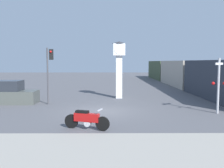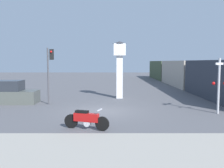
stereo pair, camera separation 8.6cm
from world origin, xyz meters
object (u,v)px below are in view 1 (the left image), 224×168
Objects in this scene: motorcycle at (86,119)px; railroad_crossing_signal at (219,83)px; parked_car at (9,94)px; freight_train at (180,73)px; traffic_light at (49,66)px; clock_tower at (119,61)px.

motorcycle is 8.85m from railroad_crossing_signal.
parked_car is (-14.71, 3.91, -1.16)m from railroad_crossing_signal.
parked_car is at bearing 150.32° from motorcycle.
traffic_light is at bearing -132.65° from freight_train.
traffic_light reaches higher than motorcycle.
clock_tower is 9.14m from railroad_crossing_signal.
freight_train is at bearing 39.89° from parked_car.
motorcycle is 10.98m from clock_tower.
traffic_light is (-5.39, -3.29, -0.38)m from clock_tower.
railroad_crossing_signal is at bearing -15.50° from parked_car.
parked_car reaches higher than motorcycle.
freight_train reaches higher than parked_car.
railroad_crossing_signal is at bearing -98.51° from freight_train.
railroad_crossing_signal reaches higher than motorcycle.
traffic_light is 4.01m from parked_car.
parked_car is (-6.79, 7.59, 0.26)m from motorcycle.
clock_tower is 0.13× the size of freight_train.
parked_car is at bearing -161.96° from clock_tower.
motorcycle is 8.31m from traffic_light.
traffic_light is at bearing -8.42° from parked_car.
freight_train is at bearing 47.35° from traffic_light.
clock_tower is 1.20× the size of parked_car.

